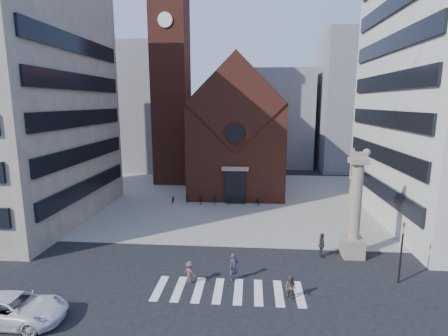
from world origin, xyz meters
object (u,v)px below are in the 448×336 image
at_px(pedestrian_2, 322,245).
at_px(scooter_0, 173,199).
at_px(traffic_light, 401,251).
at_px(lion_column, 355,215).
at_px(pedestrian_0, 234,267).
at_px(pedestrian_1, 290,288).
at_px(white_car, 15,309).

bearing_deg(pedestrian_2, scooter_0, 46.52).
relative_size(traffic_light, pedestrian_2, 2.19).
height_order(lion_column, traffic_light, lion_column).
bearing_deg(lion_column, pedestrian_0, -153.65).
distance_m(traffic_light, pedestrian_1, 8.14).
distance_m(white_car, pedestrian_0, 13.15).
bearing_deg(pedestrian_2, pedestrian_1, 153.26).
relative_size(pedestrian_1, scooter_0, 0.85).
xyz_separation_m(lion_column, white_car, (-21.06, -10.17, -2.67)).
relative_size(pedestrian_0, scooter_0, 1.05).
xyz_separation_m(lion_column, pedestrian_1, (-5.55, -6.64, -2.68)).
xyz_separation_m(traffic_light, pedestrian_0, (-11.17, -0.54, -1.33)).
bearing_deg(lion_column, pedestrian_2, -172.27).
height_order(traffic_light, pedestrian_1, traffic_light).
bearing_deg(lion_column, traffic_light, -63.54).
xyz_separation_m(traffic_light, pedestrian_2, (-4.46, 3.66, -1.30)).
xyz_separation_m(pedestrian_0, pedestrian_2, (6.70, 4.21, 0.02)).
bearing_deg(pedestrian_1, traffic_light, 57.64).
xyz_separation_m(lion_column, pedestrian_0, (-9.18, -4.54, -2.50)).
height_order(lion_column, pedestrian_2, lion_column).
bearing_deg(scooter_0, pedestrian_1, -67.08).
bearing_deg(lion_column, scooter_0, 142.18).
bearing_deg(lion_column, pedestrian_1, -129.91).
relative_size(lion_column, pedestrian_1, 5.62).
bearing_deg(pedestrian_0, traffic_light, -36.67).
relative_size(pedestrian_1, pedestrian_2, 0.79).
bearing_deg(scooter_0, lion_column, -45.50).
relative_size(white_car, scooter_0, 3.10).
bearing_deg(scooter_0, pedestrian_0, -72.97).
height_order(traffic_light, white_car, traffic_light).
bearing_deg(pedestrian_2, traffic_light, -130.08).
distance_m(traffic_light, white_car, 23.91).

